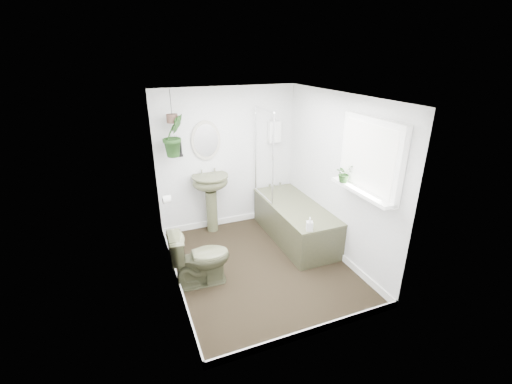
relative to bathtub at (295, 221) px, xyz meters
name	(u,v)px	position (x,y,z in m)	size (l,w,h in m)	color
floor	(260,265)	(-0.80, -0.50, -0.30)	(2.30, 2.80, 0.02)	black
ceiling	(261,95)	(-0.80, -0.50, 2.02)	(2.30, 2.80, 0.02)	white
wall_back	(227,159)	(-0.80, 0.91, 0.86)	(2.30, 0.02, 2.30)	silver
wall_front	(319,242)	(-0.80, -1.91, 0.86)	(2.30, 0.02, 2.30)	silver
wall_left	(168,203)	(-1.96, -0.50, 0.86)	(0.02, 2.80, 2.30)	silver
wall_right	(337,177)	(0.36, -0.50, 0.86)	(0.02, 2.80, 2.30)	silver
skirting	(260,262)	(-0.80, -0.50, -0.24)	(2.30, 2.80, 0.10)	white
bathtub	(295,221)	(0.00, 0.00, 0.00)	(0.72, 1.72, 0.58)	#4E5036
bath_screen	(264,155)	(-0.33, 0.49, 0.99)	(0.04, 0.72, 1.40)	silver
shower_box	(274,132)	(0.00, 0.84, 1.26)	(0.20, 0.10, 0.35)	white
oval_mirror	(206,141)	(-1.15, 0.87, 1.21)	(0.46, 0.03, 0.62)	#AFA999
wall_sconce	(181,149)	(-1.55, 0.86, 1.11)	(0.04, 0.04, 0.22)	black
toilet_roll_holder	(167,199)	(-1.90, 0.20, 0.61)	(0.11, 0.11, 0.11)	white
window_recess	(371,157)	(0.29, -1.20, 1.36)	(0.08, 1.00, 0.90)	white
window_sill	(361,191)	(0.22, -1.20, 0.94)	(0.18, 1.00, 0.04)	white
window_blinds	(368,157)	(0.24, -1.20, 1.36)	(0.01, 0.86, 0.76)	white
toilet	(200,258)	(-1.65, -0.59, 0.09)	(0.42, 0.74, 0.75)	#4E5036
pedestal_sink	(211,203)	(-1.15, 0.74, 0.20)	(0.58, 0.49, 0.98)	#4E5036
sill_plant	(344,173)	(0.17, -0.90, 1.07)	(0.21, 0.18, 0.23)	black
hanging_plant	(174,136)	(-1.66, 0.69, 1.37)	(0.34, 0.27, 0.61)	black
soap_bottle	(310,224)	(-0.21, -0.79, 0.38)	(0.08, 0.09, 0.19)	#2B2727
hanging_pot	(172,118)	(-1.66, 0.69, 1.61)	(0.16, 0.16, 0.12)	#462F26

